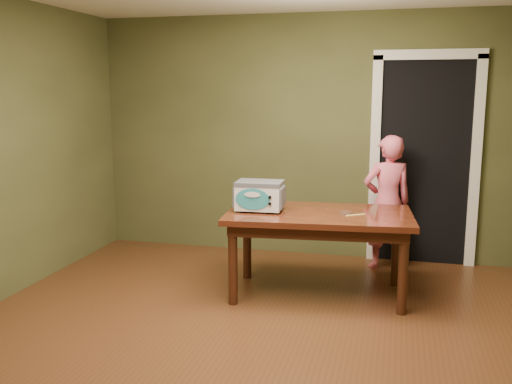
% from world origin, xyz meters
% --- Properties ---
extents(floor, '(5.00, 5.00, 0.00)m').
position_xyz_m(floor, '(0.00, 0.00, 0.00)').
color(floor, '#522C17').
rests_on(floor, ground).
extents(room_shell, '(4.52, 5.02, 2.61)m').
position_xyz_m(room_shell, '(0.00, 0.00, 1.71)').
color(room_shell, '#4F532C').
rests_on(room_shell, ground).
extents(doorway, '(1.10, 0.66, 2.25)m').
position_xyz_m(doorway, '(1.30, 2.78, 1.06)').
color(doorway, black).
rests_on(doorway, ground).
extents(dining_table, '(1.67, 1.04, 0.75)m').
position_xyz_m(dining_table, '(0.39, 1.24, 0.65)').
color(dining_table, '#36160C').
rests_on(dining_table, floor).
extents(toy_oven, '(0.44, 0.31, 0.26)m').
position_xyz_m(toy_oven, '(-0.13, 1.18, 0.89)').
color(toy_oven, '#4C4F54').
rests_on(toy_oven, dining_table).
extents(baking_pan, '(0.10, 0.10, 0.02)m').
position_xyz_m(baking_pan, '(0.62, 1.24, 0.76)').
color(baking_pan, silver).
rests_on(baking_pan, dining_table).
extents(spatula, '(0.16, 0.13, 0.01)m').
position_xyz_m(spatula, '(0.71, 1.19, 0.75)').
color(spatula, '#DDBB60').
rests_on(spatula, dining_table).
extents(child, '(0.58, 0.48, 1.36)m').
position_xyz_m(child, '(0.95, 2.18, 0.68)').
color(child, '#F0637D').
rests_on(child, floor).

